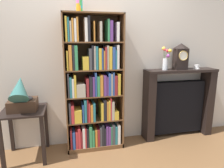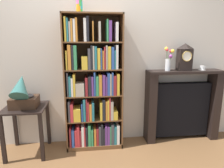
% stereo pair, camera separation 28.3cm
% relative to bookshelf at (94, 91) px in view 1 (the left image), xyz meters
% --- Properties ---
extents(ground_plane, '(8.05, 6.40, 0.02)m').
position_rel_bookshelf_xyz_m(ground_plane, '(0.01, -0.11, -0.85)').
color(ground_plane, brown).
extents(wall_back, '(5.05, 0.08, 2.67)m').
position_rel_bookshelf_xyz_m(wall_back, '(0.22, 0.22, 0.49)').
color(wall_back, beige).
rests_on(wall_back, ground).
extents(bookshelf, '(0.79, 0.33, 1.87)m').
position_rel_bookshelf_xyz_m(bookshelf, '(0.00, 0.00, 0.00)').
color(bookshelf, brown).
rests_on(bookshelf, ground).
extents(cup_stack, '(0.08, 0.08, 0.21)m').
position_rel_bookshelf_xyz_m(cup_stack, '(-0.16, 0.02, 1.13)').
color(cup_stack, green).
rests_on(cup_stack, bookshelf).
extents(side_table_left, '(0.53, 0.52, 0.67)m').
position_rel_bookshelf_xyz_m(side_table_left, '(-0.91, -0.08, -0.34)').
color(side_table_left, black).
rests_on(side_table_left, ground).
extents(gramophone, '(0.33, 0.42, 0.49)m').
position_rel_bookshelf_xyz_m(gramophone, '(-0.91, -0.13, 0.02)').
color(gramophone, '#382316').
rests_on(gramophone, side_table_left).
extents(fireplace_mantel, '(1.14, 0.27, 1.10)m').
position_rel_bookshelf_xyz_m(fireplace_mantel, '(1.36, 0.07, -0.31)').
color(fireplace_mantel, black).
rests_on(fireplace_mantel, ground).
extents(mantel_clock, '(0.19, 0.15, 0.39)m').
position_rel_bookshelf_xyz_m(mantel_clock, '(1.33, 0.04, 0.45)').
color(mantel_clock, black).
rests_on(mantel_clock, fireplace_mantel).
extents(flower_vase, '(0.14, 0.17, 0.34)m').
position_rel_bookshelf_xyz_m(flower_vase, '(1.09, 0.04, 0.41)').
color(flower_vase, silver).
rests_on(flower_vase, fireplace_mantel).
extents(teacup_with_saucer, '(0.12, 0.11, 0.06)m').
position_rel_bookshelf_xyz_m(teacup_with_saucer, '(1.63, 0.04, 0.28)').
color(teacup_with_saucer, white).
rests_on(teacup_with_saucer, fireplace_mantel).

